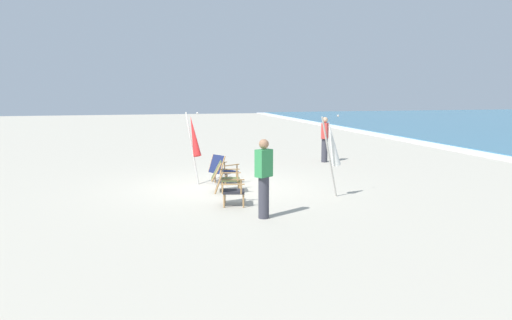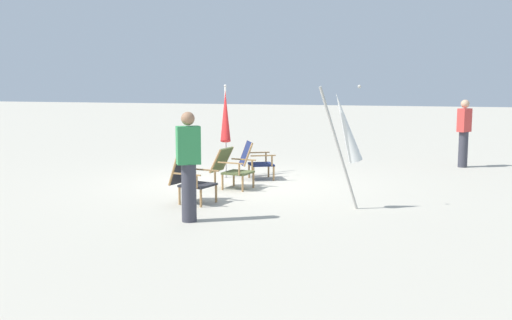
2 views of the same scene
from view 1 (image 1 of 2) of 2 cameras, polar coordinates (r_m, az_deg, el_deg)
name	(u,v)px [view 1 (image 1 of 2)]	position (r m, az deg, el deg)	size (l,w,h in m)	color
ground_plane	(221,187)	(13.54, -4.07, -3.08)	(80.00, 80.00, 0.00)	#B7AF9E
beach_chair_front_right	(224,176)	(12.82, -3.65, -1.78)	(0.68, 0.82, 0.79)	#515B33
beach_chair_back_right	(227,187)	(11.32, -3.31, -3.07)	(0.70, 0.78, 0.82)	#28282D
beach_chair_far_center	(222,168)	(13.95, -3.92, -0.95)	(0.83, 0.87, 0.81)	#19234C
umbrella_furled_red	(194,137)	(14.00, -7.12, 2.66)	(0.81, 0.41, 2.01)	#B7B2A8
umbrella_furled_white	(332,144)	(12.10, 8.71, 1.83)	(0.55, 0.71, 2.02)	#B7B2A8
person_near_chairs	(264,178)	(10.12, 0.90, -2.05)	(0.35, 0.39, 1.63)	#383842
person_by_waterline	(325,139)	(18.12, 7.86, 2.39)	(0.39, 0.36, 1.63)	#383842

